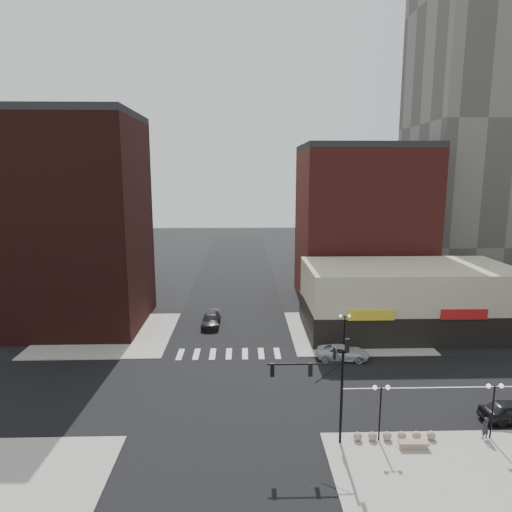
{
  "coord_description": "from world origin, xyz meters",
  "views": [
    {
      "loc": [
        1.47,
        -37.16,
        18.77
      ],
      "look_at": [
        2.68,
        5.3,
        11.0
      ],
      "focal_mm": 32.0,
      "sensor_mm": 36.0,
      "label": 1
    }
  ],
  "objects": [
    {
      "name": "stone_bench",
      "position": [
        13.12,
        -9.0,
        0.38
      ],
      "size": [
        2.07,
        0.69,
        0.48
      ],
      "rotation": [
        0.0,
        0.0,
        -0.03
      ],
      "color": "gray",
      "rests_on": "sidewalk_se"
    },
    {
      "name": "traffic_signal",
      "position": [
        7.24,
        -7.83,
        4.96
      ],
      "size": [
        5.59,
        3.09,
        7.77
      ],
      "color": "black",
      "rests_on": "ground"
    },
    {
      "name": "ground",
      "position": [
        0.0,
        0.0,
        0.0
      ],
      "size": [
        240.0,
        240.0,
        0.0
      ],
      "primitive_type": "plane",
      "color": "black",
      "rests_on": "ground"
    },
    {
      "name": "street_lamp_se_a",
      "position": [
        11.0,
        -8.0,
        3.29
      ],
      "size": [
        1.22,
        0.32,
        4.16
      ],
      "color": "black",
      "rests_on": "sidewalk_se"
    },
    {
      "name": "road_ns",
      "position": [
        0.0,
        0.0,
        0.01
      ],
      "size": [
        14.0,
        200.0,
        0.02
      ],
      "primitive_type": "cube",
      "color": "black",
      "rests_on": "ground"
    },
    {
      "name": "road_ew",
      "position": [
        0.0,
        0.0,
        0.01
      ],
      "size": [
        200.0,
        14.0,
        0.02
      ],
      "primitive_type": "cube",
      "color": "black",
      "rests_on": "ground"
    },
    {
      "name": "tower_near",
      "position": [
        40.0,
        38.0,
        45.0
      ],
      "size": [
        20.0,
        20.0,
        90.0
      ],
      "primitive_type": "cube",
      "color": "#47443F",
      "rests_on": "ground"
    },
    {
      "name": "dark_sedan_north",
      "position": [
        -2.57,
        17.13,
        0.77
      ],
      "size": [
        2.27,
        5.37,
        1.55
      ],
      "primitive_type": "imported",
      "rotation": [
        0.0,
        0.0,
        -0.02
      ],
      "color": "black",
      "rests_on": "ground"
    },
    {
      "name": "white_suv",
      "position": [
        11.57,
        6.5,
        0.72
      ],
      "size": [
        5.44,
        2.93,
        1.45
      ],
      "primitive_type": "imported",
      "rotation": [
        0.0,
        0.0,
        1.47
      ],
      "color": "silver",
      "rests_on": "ground"
    },
    {
      "name": "street_lamp_ne",
      "position": [
        12.0,
        8.0,
        3.29
      ],
      "size": [
        1.22,
        0.32,
        4.16
      ],
      "color": "black",
      "rests_on": "sidewalk_ne"
    },
    {
      "name": "street_lamp_se_b",
      "position": [
        19.0,
        -8.0,
        3.29
      ],
      "size": [
        1.22,
        0.32,
        4.16
      ],
      "color": "black",
      "rests_on": "sidewalk_se"
    },
    {
      "name": "building_nw",
      "position": [
        -19.0,
        18.5,
        12.5
      ],
      "size": [
        16.0,
        15.0,
        25.0
      ],
      "primitive_type": "cube",
      "color": "#351311",
      "rests_on": "ground"
    },
    {
      "name": "building_ne_midrise",
      "position": [
        19.0,
        29.5,
        11.0
      ],
      "size": [
        18.0,
        15.0,
        22.0
      ],
      "primitive_type": "cube",
      "color": "maroon",
      "rests_on": "ground"
    },
    {
      "name": "pedestrian",
      "position": [
        18.59,
        -8.0,
        0.93
      ],
      "size": [
        0.68,
        0.55,
        1.63
      ],
      "primitive_type": "imported",
      "rotation": [
        0.0,
        0.0,
        3.44
      ],
      "color": "#28262B",
      "rests_on": "sidewalk_se"
    },
    {
      "name": "sidewalk_ne",
      "position": [
        14.5,
        14.5,
        0.06
      ],
      "size": [
        15.0,
        15.0,
        0.12
      ],
      "primitive_type": "cube",
      "color": "gray",
      "rests_on": "ground"
    },
    {
      "name": "sidewalk_nw",
      "position": [
        -14.5,
        14.5,
        0.06
      ],
      "size": [
        15.0,
        15.0,
        0.12
      ],
      "primitive_type": "cube",
      "color": "gray",
      "rests_on": "ground"
    },
    {
      "name": "bollard_row",
      "position": [
        12.13,
        -8.0,
        0.43
      ],
      "size": [
        5.86,
        0.61,
        0.61
      ],
      "color": "#9E826D",
      "rests_on": "sidewalk_se"
    },
    {
      "name": "building_ne_row",
      "position": [
        21.0,
        15.0,
        3.3
      ],
      "size": [
        24.2,
        12.2,
        8.0
      ],
      "color": "beige",
      "rests_on": "ground"
    },
    {
      "name": "sidewalk_se",
      "position": [
        16.0,
        -14.0,
        0.06
      ],
      "size": [
        18.0,
        14.0,
        0.12
      ],
      "primitive_type": "cube",
      "color": "gray",
      "rests_on": "ground"
    },
    {
      "name": "dark_sedan_east",
      "position": [
        21.96,
        -5.64,
        0.82
      ],
      "size": [
        4.9,
        2.12,
        1.65
      ],
      "primitive_type": "imported",
      "rotation": [
        0.0,
        0.0,
        1.61
      ],
      "color": "black",
      "rests_on": "ground"
    },
    {
      "name": "building_nw_low",
      "position": [
        -32.0,
        34.0,
        6.0
      ],
      "size": [
        20.0,
        18.0,
        12.0
      ],
      "primitive_type": "cube",
      "color": "#351311",
      "rests_on": "ground"
    }
  ]
}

